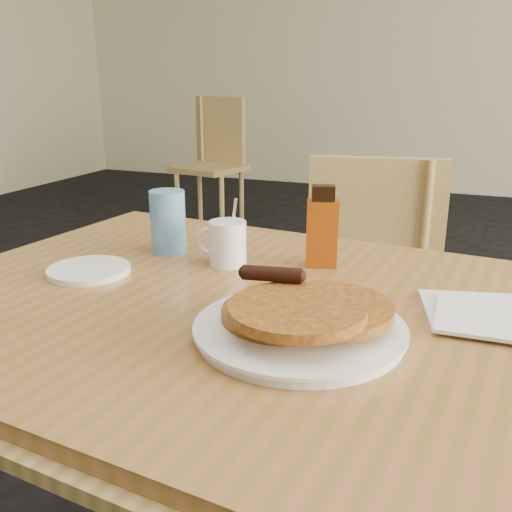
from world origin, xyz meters
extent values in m
plane|color=beige|center=(0.00, 5.00, 1.40)|extent=(8.00, 0.00, 8.00)
cube|color=#9C6237|center=(0.06, -0.06, 0.73)|extent=(1.40, 1.00, 0.04)
cube|color=tan|center=(0.06, -0.06, 0.71)|extent=(1.44, 1.05, 0.02)
cube|color=tan|center=(0.07, 0.60, 0.43)|extent=(0.47, 0.47, 0.04)
cube|color=tan|center=(0.07, 0.78, 0.67)|extent=(0.40, 0.11, 0.44)
cylinder|color=tan|center=(-0.09, 0.43, 0.21)|extent=(0.04, 0.04, 0.41)
cylinder|color=tan|center=(0.23, 0.76, 0.21)|extent=(0.04, 0.04, 0.41)
cube|color=tan|center=(-1.50, 2.85, 0.47)|extent=(0.52, 0.52, 0.04)
cube|color=tan|center=(-1.50, 3.04, 0.73)|extent=(0.43, 0.14, 0.48)
cylinder|color=tan|center=(-1.68, 2.67, 0.22)|extent=(0.04, 0.04, 0.45)
cylinder|color=tan|center=(-1.32, 3.02, 0.22)|extent=(0.04, 0.04, 0.45)
cylinder|color=white|center=(0.13, -0.16, 0.76)|extent=(0.30, 0.30, 0.02)
cylinder|color=white|center=(0.13, -0.16, 0.77)|extent=(0.31, 0.31, 0.01)
cylinder|color=#A26F22|center=(0.10, -0.14, 0.78)|extent=(0.19, 0.19, 0.01)
cylinder|color=#A26F22|center=(0.16, -0.14, 0.79)|extent=(0.20, 0.20, 0.01)
cylinder|color=#A26F22|center=(0.13, -0.19, 0.81)|extent=(0.19, 0.19, 0.01)
cylinder|color=black|center=(0.07, -0.12, 0.82)|extent=(0.09, 0.04, 0.02)
cylinder|color=white|center=(-0.11, 0.10, 0.79)|extent=(0.07, 0.07, 0.09)
torus|color=white|center=(-0.15, 0.10, 0.79)|extent=(0.06, 0.01, 0.06)
cylinder|color=black|center=(-0.11, 0.10, 0.83)|extent=(0.07, 0.07, 0.01)
cylinder|color=silver|center=(-0.10, 0.10, 0.83)|extent=(0.04, 0.04, 0.13)
cube|color=maroon|center=(0.07, 0.17, 0.82)|extent=(0.07, 0.06, 0.13)
cube|color=black|center=(0.07, 0.17, 0.90)|extent=(0.05, 0.04, 0.03)
cube|color=white|center=(0.37, 0.03, 0.75)|extent=(0.20, 0.20, 0.01)
cube|color=white|center=(0.39, -0.01, 0.76)|extent=(0.17, 0.17, 0.01)
cylinder|color=#5C9BD9|center=(-0.26, 0.14, 0.82)|extent=(0.08, 0.08, 0.13)
cylinder|color=white|center=(-0.34, -0.04, 0.76)|extent=(0.20, 0.20, 0.01)
camera|label=1|loc=(0.35, -0.89, 1.11)|focal=40.00mm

